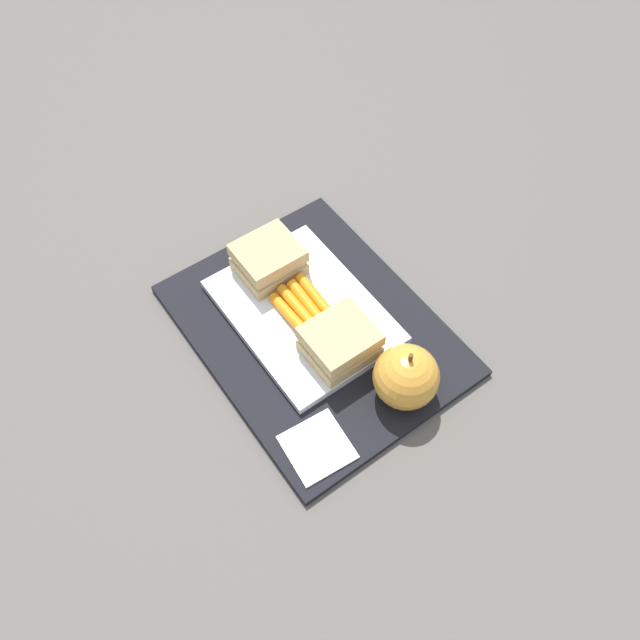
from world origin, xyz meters
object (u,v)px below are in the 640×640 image
food_tray (303,311)px  apple (406,377)px  sandwich_half_left (268,259)px  carrot_sticks_bundle (303,306)px  sandwich_half_right (340,342)px  paper_napkin (317,447)px

food_tray → apple: (0.16, 0.03, 0.03)m
sandwich_half_left → carrot_sticks_bundle: sandwich_half_left is taller
food_tray → sandwich_half_left: sandwich_half_left is taller
food_tray → sandwich_half_left: 0.08m
sandwich_half_right → carrot_sticks_bundle: bearing=-179.9°
sandwich_half_right → paper_napkin: size_ratio=1.14×
carrot_sticks_bundle → apple: apple is taller
apple → paper_napkin: apple is taller
apple → food_tray: bearing=-168.9°
food_tray → paper_napkin: bearing=-29.9°
sandwich_half_left → paper_napkin: sandwich_half_left is taller
paper_napkin → apple: bearing=88.8°
sandwich_half_right → apple: size_ratio=0.90×
sandwich_half_left → apple: bearing=7.6°
carrot_sticks_bundle → paper_napkin: bearing=-29.8°
sandwich_half_right → apple: (0.08, 0.03, 0.00)m
carrot_sticks_bundle → apple: bearing=11.2°
food_tray → carrot_sticks_bundle: size_ratio=2.92×
sandwich_half_left → paper_napkin: (0.24, -0.09, -0.03)m
food_tray → apple: 0.17m
sandwich_half_left → apple: size_ratio=0.90×
carrot_sticks_bundle → sandwich_half_right: bearing=0.1°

